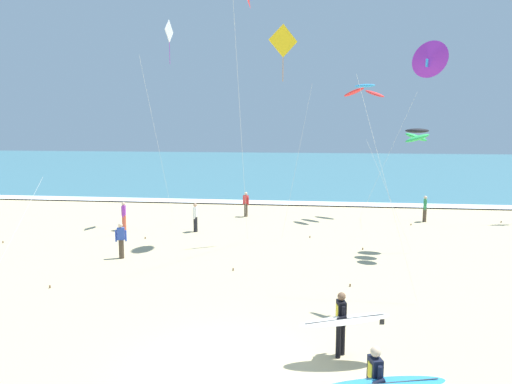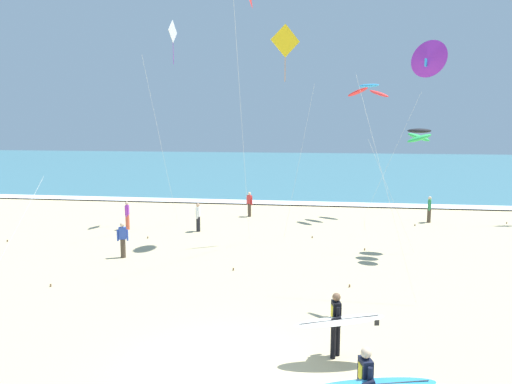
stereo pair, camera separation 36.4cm
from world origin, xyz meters
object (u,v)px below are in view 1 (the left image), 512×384
(kite_diamond_golden_outer, at_px, (284,46))
(bystander_purple_top, at_px, (124,216))
(kite_delta_violet_low, at_px, (429,60))
(bystander_green_top, at_px, (425,209))
(kite_diamond_ivory_high, at_px, (168,39))
(kite_arc_charcoal_near, at_px, (417,135))
(surfer_lead, at_px, (379,384))
(bystander_red_top, at_px, (246,204))
(bystander_white_top, at_px, (195,217))
(bystander_blue_top, at_px, (121,240))
(surfer_trailing, at_px, (343,320))
(kite_arc_cobalt_distant, at_px, (365,91))

(kite_diamond_golden_outer, bearing_deg, bystander_purple_top, 170.80)
(kite_delta_violet_low, distance_m, bystander_green_top, 15.92)
(kite_diamond_ivory_high, relative_size, bystander_green_top, 7.36)
(kite_arc_charcoal_near, bearing_deg, kite_diamond_golden_outer, 165.36)
(surfer_lead, distance_m, bystander_green_top, 21.61)
(kite_diamond_ivory_high, distance_m, kite_delta_violet_low, 16.76)
(kite_arc_charcoal_near, height_order, bystander_red_top, kite_arc_charcoal_near)
(bystander_white_top, bearing_deg, surfer_lead, -64.89)
(bystander_blue_top, xyz_separation_m, bystander_purple_top, (-2.11, 5.46, 0.00))
(bystander_green_top, bearing_deg, kite_diamond_golden_outer, -144.43)
(kite_delta_violet_low, xyz_separation_m, bystander_purple_top, (-13.96, 9.50, -7.05))
(surfer_lead, distance_m, kite_arc_charcoal_near, 14.52)
(kite_diamond_golden_outer, height_order, bystander_blue_top, kite_diamond_golden_outer)
(kite_delta_violet_low, xyz_separation_m, bystander_green_top, (3.19, 13.92, -7.05))
(kite_diamond_golden_outer, relative_size, bystander_red_top, 6.67)
(surfer_trailing, distance_m, bystander_white_top, 15.47)
(bystander_green_top, distance_m, bystander_white_top, 13.80)
(surfer_lead, relative_size, kite_diamond_ivory_high, 0.22)
(surfer_lead, xyz_separation_m, bystander_green_top, (5.32, 20.94, -0.24))
(kite_arc_cobalt_distant, relative_size, kite_diamond_golden_outer, 0.78)
(surfer_lead, xyz_separation_m, kite_diamond_golden_outer, (-2.89, 15.07, 8.54))
(surfer_lead, xyz_separation_m, kite_delta_violet_low, (2.12, 7.02, 6.81))
(kite_diamond_golden_outer, distance_m, bystander_white_top, 10.16)
(kite_diamond_ivory_high, bearing_deg, bystander_white_top, -46.77)
(bystander_purple_top, bearing_deg, bystander_blue_top, -68.84)
(surfer_trailing, height_order, kite_delta_violet_low, kite_delta_violet_low)
(kite_diamond_golden_outer, distance_m, bystander_red_top, 11.05)
(surfer_trailing, bearing_deg, surfer_lead, -79.96)
(kite_arc_cobalt_distant, height_order, bystander_green_top, kite_arc_cobalt_distant)
(kite_diamond_golden_outer, height_order, bystander_green_top, kite_diamond_golden_outer)
(kite_delta_violet_low, bearing_deg, kite_arc_cobalt_distant, 91.93)
(kite_arc_charcoal_near, relative_size, kite_delta_violet_low, 0.67)
(surfer_trailing, height_order, bystander_blue_top, surfer_trailing)
(bystander_blue_top, bearing_deg, bystander_green_top, 33.28)
(kite_diamond_golden_outer, relative_size, bystander_white_top, 6.67)
(surfer_trailing, xyz_separation_m, bystander_green_top, (5.83, 18.01, -0.24))
(surfer_lead, bearing_deg, bystander_purple_top, 125.63)
(kite_arc_charcoal_near, xyz_separation_m, kite_diamond_golden_outer, (-6.05, 1.58, 4.20))
(bystander_blue_top, relative_size, bystander_purple_top, 1.00)
(bystander_red_top, xyz_separation_m, bystander_blue_top, (-4.08, -10.13, 0.00))
(surfer_lead, relative_size, bystander_purple_top, 1.62)
(kite_diamond_ivory_high, height_order, bystander_green_top, kite_diamond_ivory_high)
(surfer_trailing, bearing_deg, kite_diamond_ivory_high, 120.28)
(bystander_white_top, bearing_deg, kite_arc_cobalt_distant, 29.60)
(kite_delta_violet_low, bearing_deg, surfer_trailing, -122.84)
(surfer_trailing, xyz_separation_m, bystander_red_top, (-5.13, 18.26, -0.24))
(kite_arc_cobalt_distant, distance_m, bystander_white_top, 12.91)
(surfer_lead, height_order, bystander_purple_top, surfer_lead)
(kite_arc_cobalt_distant, bearing_deg, bystander_white_top, -150.40)
(kite_diamond_ivory_high, relative_size, bystander_red_top, 7.36)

